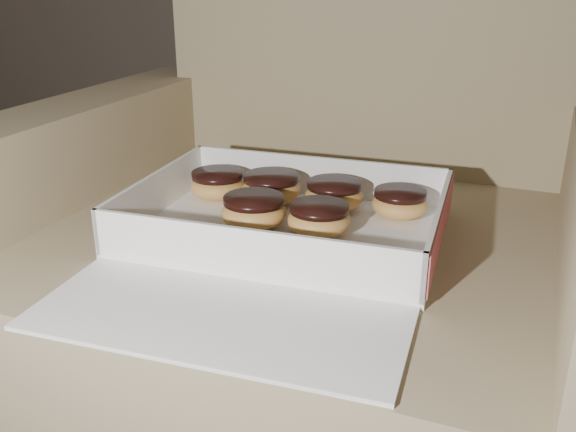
{
  "coord_description": "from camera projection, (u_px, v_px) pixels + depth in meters",
  "views": [
    {
      "loc": [
        0.44,
        0.23,
        0.79
      ],
      "look_at": [
        0.13,
        0.99,
        0.46
      ],
      "focal_mm": 40.0,
      "sensor_mm": 36.0,
      "label": 1
    }
  ],
  "objects": [
    {
      "name": "crumb_b",
      "position": [
        200.0,
        255.0,
        0.81
      ],
      "size": [
        0.01,
        0.01,
        0.0
      ],
      "primitive_type": "ellipsoid",
      "color": "black",
      "rests_on": "bakery_box"
    },
    {
      "name": "donut_d",
      "position": [
        218.0,
        184.0,
        1.0
      ],
      "size": [
        0.09,
        0.09,
        0.04
      ],
      "color": "#ECB152",
      "rests_on": "bakery_box"
    },
    {
      "name": "crumb_c",
      "position": [
        123.0,
        251.0,
        0.82
      ],
      "size": [
        0.01,
        0.01,
        0.0
      ],
      "primitive_type": "ellipsoid",
      "color": "black",
      "rests_on": "bakery_box"
    },
    {
      "name": "donut_c",
      "position": [
        334.0,
        194.0,
        0.95
      ],
      "size": [
        0.09,
        0.09,
        0.04
      ],
      "color": "#ECB152",
      "rests_on": "bakery_box"
    },
    {
      "name": "crumb_a",
      "position": [
        225.0,
        252.0,
        0.82
      ],
      "size": [
        0.01,
        0.01,
        0.0
      ],
      "primitive_type": "ellipsoid",
      "color": "black",
      "rests_on": "bakery_box"
    },
    {
      "name": "bakery_box",
      "position": [
        280.0,
        238.0,
        0.85
      ],
      "size": [
        0.44,
        0.51,
        0.07
      ],
      "rotation": [
        0.0,
        0.0,
        0.07
      ],
      "color": "white",
      "rests_on": "armchair"
    },
    {
      "name": "donut_e",
      "position": [
        271.0,
        188.0,
        0.98
      ],
      "size": [
        0.09,
        0.09,
        0.05
      ],
      "color": "#ECB152",
      "rests_on": "bakery_box"
    },
    {
      "name": "donut_f",
      "position": [
        319.0,
        218.0,
        0.87
      ],
      "size": [
        0.09,
        0.09,
        0.04
      ],
      "color": "#ECB152",
      "rests_on": "bakery_box"
    },
    {
      "name": "donut_b",
      "position": [
        254.0,
        211.0,
        0.89
      ],
      "size": [
        0.09,
        0.09,
        0.05
      ],
      "color": "#ECB152",
      "rests_on": "bakery_box"
    },
    {
      "name": "armchair",
      "position": [
        318.0,
        285.0,
        1.03
      ],
      "size": [
        0.93,
        0.79,
        0.97
      ],
      "color": "#8D7B5A",
      "rests_on": "floor"
    },
    {
      "name": "donut_a",
      "position": [
        400.0,
        203.0,
        0.93
      ],
      "size": [
        0.08,
        0.08,
        0.04
      ],
      "color": "#ECB152",
      "rests_on": "bakery_box"
    }
  ]
}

